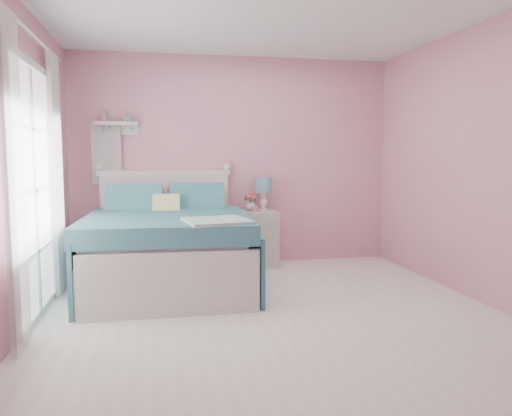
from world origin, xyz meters
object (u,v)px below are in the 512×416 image
object	(u,v)px
vase	(250,205)
bed	(168,248)
nightstand	(257,238)
table_lamp	(263,187)
teacup	(256,209)

from	to	relation	value
vase	bed	bearing A→B (deg)	-142.74
nightstand	table_lamp	bearing A→B (deg)	38.50
vase	table_lamp	bearing A→B (deg)	23.46
nightstand	teacup	bearing A→B (deg)	-106.75
vase	teacup	distance (m)	0.12
bed	teacup	xyz separation A→B (m)	(1.07, 0.67, 0.32)
bed	teacup	bearing A→B (deg)	34.46
table_lamp	vase	xyz separation A→B (m)	(-0.18, -0.08, -0.22)
vase	teacup	xyz separation A→B (m)	(0.04, -0.11, -0.04)
nightstand	table_lamp	distance (m)	0.65
nightstand	teacup	xyz separation A→B (m)	(-0.03, -0.11, 0.38)
bed	teacup	size ratio (longest dim) A/B	24.00
bed	nightstand	xyz separation A→B (m)	(1.10, 0.78, -0.06)
bed	vase	size ratio (longest dim) A/B	14.63
nightstand	bed	bearing A→B (deg)	-144.83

